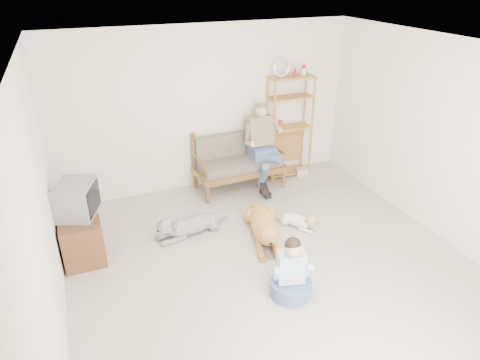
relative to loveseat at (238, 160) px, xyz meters
name	(u,v)px	position (x,y,z in m)	size (l,w,h in m)	color
floor	(279,274)	(-0.42, -2.44, -0.49)	(5.50, 5.50, 0.00)	beige
ceiling	(290,53)	(-0.42, -2.44, 2.21)	(5.50, 5.50, 0.00)	white
wall_back	(207,109)	(-0.42, 0.31, 0.86)	(5.00, 5.00, 0.00)	white
wall_left	(41,223)	(-2.92, -2.44, 0.86)	(5.50, 5.50, 0.00)	white
wall_right	(454,146)	(2.08, -2.44, 0.86)	(5.50, 5.50, 0.00)	white
loveseat	(238,160)	(0.00, 0.00, 0.00)	(1.53, 0.76, 0.95)	brown
man	(264,152)	(0.37, -0.24, 0.18)	(0.55, 0.79, 1.28)	#4B618A
etagere	(289,126)	(1.02, 0.11, 0.45)	(0.81, 0.35, 2.12)	#C68C3E
book_stack	(302,172)	(1.24, -0.06, -0.42)	(0.21, 0.15, 0.13)	silver
tv_stand	(81,234)	(-2.65, -1.06, -0.19)	(0.50, 0.90, 0.60)	brown
crt_tv	(77,199)	(-2.62, -1.06, 0.34)	(0.59, 0.66, 0.45)	slate
wall_outlet	(138,179)	(-1.67, 0.30, -0.19)	(0.12, 0.02, 0.08)	silver
golden_retriever	(264,227)	(-0.25, -1.64, -0.30)	(0.63, 1.44, 0.44)	#CA8846
shaggy_dog	(188,225)	(-1.23, -1.15, -0.34)	(1.19, 0.44, 0.36)	silver
terrier	(300,221)	(0.36, -1.59, -0.37)	(0.44, 0.62, 0.26)	white
child	(291,274)	(-0.45, -2.80, -0.21)	(0.49, 0.49, 0.78)	#4B618A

